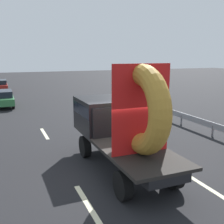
{
  "coord_description": "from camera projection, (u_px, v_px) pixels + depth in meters",
  "views": [
    {
      "loc": [
        -3.94,
        -8.03,
        4.02
      ],
      "look_at": [
        -0.1,
        1.13,
        1.92
      ],
      "focal_mm": 43.33,
      "sensor_mm": 36.0,
      "label": 1
    }
  ],
  "objects": [
    {
      "name": "ground_plane",
      "position": [
        127.0,
        171.0,
        9.57
      ],
      "size": [
        120.0,
        120.0,
        0.0
      ],
      "primitive_type": "plane",
      "color": "black"
    },
    {
      "name": "flatbed_truck",
      "position": [
        118.0,
        120.0,
        9.68
      ],
      "size": [
        2.02,
        5.76,
        3.78
      ],
      "color": "black",
      "rests_on": "ground_plane"
    },
    {
      "name": "distant_sedan",
      "position": [
        2.0,
        98.0,
        21.29
      ],
      "size": [
        1.69,
        3.94,
        1.29
      ],
      "color": "black",
      "rests_on": "ground_plane"
    },
    {
      "name": "lane_dash_right_far",
      "position": [
        106.0,
        124.0,
        16.13
      ],
      "size": [
        0.16,
        2.41,
        0.01
      ],
      "primitive_type": "cube",
      "rotation": [
        0.0,
        0.0,
        1.57
      ],
      "color": "beige",
      "rests_on": "ground_plane"
    },
    {
      "name": "lane_dash_left_far",
      "position": [
        45.0,
        134.0,
        14.07
      ],
      "size": [
        0.16,
        2.13,
        0.01
      ],
      "primitive_type": "cube",
      "rotation": [
        0.0,
        0.0,
        1.57
      ],
      "color": "beige",
      "rests_on": "ground_plane"
    },
    {
      "name": "lane_dash_right_near",
      "position": [
        206.0,
        186.0,
        8.41
      ],
      "size": [
        0.16,
        2.13,
        0.01
      ],
      "primitive_type": "cube",
      "rotation": [
        0.0,
        0.0,
        1.57
      ],
      "color": "beige",
      "rests_on": "ground_plane"
    },
    {
      "name": "lane_dash_left_near",
      "position": [
        90.0,
        208.0,
        7.23
      ],
      "size": [
        0.16,
        2.67,
        0.01
      ],
      "primitive_type": "cube",
      "rotation": [
        0.0,
        0.0,
        1.57
      ],
      "color": "beige",
      "rests_on": "ground_plane"
    },
    {
      "name": "guardrail",
      "position": [
        196.0,
        121.0,
        14.68
      ],
      "size": [
        0.1,
        10.16,
        0.71
      ],
      "color": "gray",
      "rests_on": "ground_plane"
    }
  ]
}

